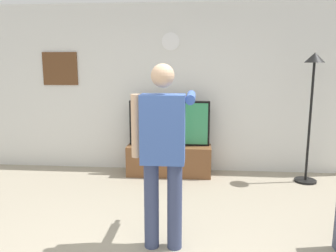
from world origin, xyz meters
name	(u,v)px	position (x,y,z in m)	size (l,w,h in m)	color
back_wall	(180,89)	(0.00, 2.95, 1.35)	(6.40, 0.10, 2.70)	silver
tv_stand	(169,160)	(-0.15, 2.60, 0.24)	(1.32, 0.44, 0.48)	brown
television	(169,123)	(-0.15, 2.65, 0.83)	(1.26, 0.07, 0.71)	black
wall_clock	(171,41)	(-0.15, 2.89, 2.10)	(0.28, 0.28, 0.03)	white
framed_picture	(60,69)	(-1.98, 2.90, 1.67)	(0.58, 0.04, 0.53)	brown
floor_lamp	(312,91)	(1.93, 2.45, 1.36)	(0.32, 0.32, 1.91)	black
person_standing_nearer_lamp	(163,147)	(-0.03, 0.46, 0.99)	(0.58, 0.78, 1.74)	#384266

